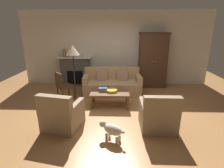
% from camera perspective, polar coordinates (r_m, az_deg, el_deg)
% --- Properties ---
extents(ground_plane, '(9.60, 9.60, 0.00)m').
position_cam_1_polar(ground_plane, '(4.92, 0.68, -8.64)').
color(ground_plane, '#B27A47').
extents(back_wall, '(7.20, 0.10, 2.80)m').
position_cam_1_polar(back_wall, '(7.00, 1.11, 11.33)').
color(back_wall, silver).
rests_on(back_wall, ground).
extents(fireplace, '(1.26, 0.48, 1.12)m').
position_cam_1_polar(fireplace, '(7.08, -11.62, 4.22)').
color(fireplace, '#4C4947').
rests_on(fireplace, ground).
extents(armoire, '(1.06, 0.57, 2.02)m').
position_cam_1_polar(armoire, '(6.86, 12.94, 7.49)').
color(armoire, '#472D1E').
rests_on(armoire, ground).
extents(couch, '(1.96, 0.95, 0.86)m').
position_cam_1_polar(couch, '(6.08, 0.07, -0.14)').
color(couch, tan).
rests_on(couch, ground).
extents(coffee_table, '(1.10, 0.60, 0.42)m').
position_cam_1_polar(coffee_table, '(5.10, -0.70, -3.17)').
color(coffee_table, brown).
rests_on(coffee_table, ground).
extents(fruit_bowl, '(0.32, 0.32, 0.07)m').
position_cam_1_polar(fruit_bowl, '(5.10, -0.08, -2.13)').
color(fruit_bowl, gold).
rests_on(fruit_bowl, coffee_table).
extents(book_stack, '(0.27, 0.20, 0.11)m').
position_cam_1_polar(book_stack, '(5.15, -2.85, -1.71)').
color(book_stack, gray).
rests_on(book_stack, coffee_table).
extents(mantel_vase_terracotta, '(0.12, 0.12, 0.28)m').
position_cam_1_polar(mantel_vase_terracotta, '(7.04, -15.07, 9.64)').
color(mantel_vase_terracotta, '#A86042').
rests_on(mantel_vase_terracotta, fireplace).
extents(mantel_vase_slate, '(0.14, 0.14, 0.19)m').
position_cam_1_polar(mantel_vase_slate, '(6.99, -13.45, 9.34)').
color(mantel_vase_slate, '#565B66').
rests_on(mantel_vase_slate, fireplace).
extents(mantel_vase_cream, '(0.10, 0.10, 0.17)m').
position_cam_1_polar(mantel_vase_cream, '(6.87, -8.86, 9.35)').
color(mantel_vase_cream, beige).
rests_on(mantel_vase_cream, fireplace).
extents(armchair_near_left, '(0.90, 0.91, 0.88)m').
position_cam_1_polar(armchair_near_left, '(4.18, -15.83, -9.64)').
color(armchair_near_left, '#997F60').
rests_on(armchair_near_left, ground).
extents(armchair_near_right, '(0.79, 0.78, 0.88)m').
position_cam_1_polar(armchair_near_right, '(4.12, 14.62, -9.94)').
color(armchair_near_right, '#997F60').
rests_on(armchair_near_right, ground).
extents(side_chair_wooden, '(0.62, 0.62, 0.90)m').
position_cam_1_polar(side_chair_wooden, '(5.66, -15.64, -0.13)').
color(side_chair_wooden, '#472D1E').
rests_on(side_chair_wooden, ground).
extents(floor_lamp, '(0.36, 0.36, 1.73)m').
position_cam_1_polar(floor_lamp, '(4.95, -12.47, 9.41)').
color(floor_lamp, black).
rests_on(floor_lamp, ground).
extents(dog, '(0.51, 0.38, 0.39)m').
position_cam_1_polar(dog, '(3.66, -0.14, -14.40)').
color(dog, beige).
rests_on(dog, ground).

